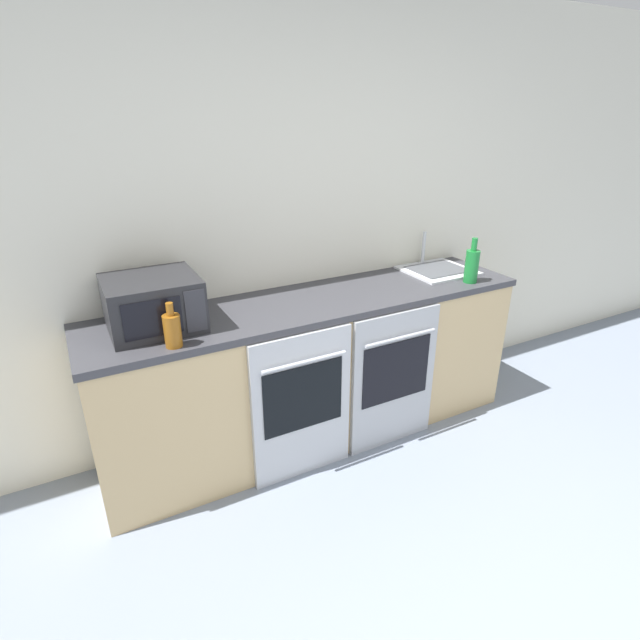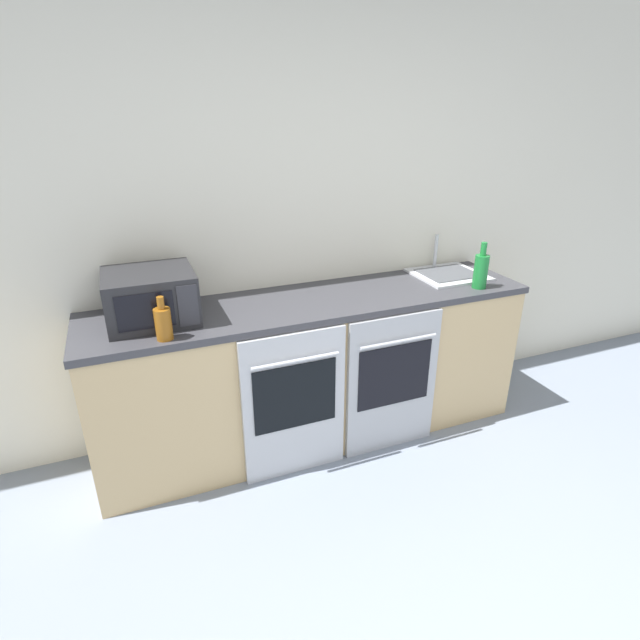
{
  "view_description": "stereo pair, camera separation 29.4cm",
  "coord_description": "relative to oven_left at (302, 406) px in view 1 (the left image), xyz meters",
  "views": [
    {
      "loc": [
        -1.25,
        -0.28,
        1.96
      ],
      "look_at": [
        0.03,
        2.1,
        0.78
      ],
      "focal_mm": 28.0,
      "sensor_mm": 36.0,
      "label": 1
    },
    {
      "loc": [
        -0.98,
        -0.41,
        1.96
      ],
      "look_at": [
        0.03,
        2.1,
        0.78
      ],
      "focal_mm": 28.0,
      "sensor_mm": 36.0,
      "label": 2
    }
  ],
  "objects": [
    {
      "name": "oven_left",
      "position": [
        0.0,
        0.0,
        0.0
      ],
      "size": [
        0.58,
        0.06,
        0.88
      ],
      "color": "#B7BABF",
      "rests_on": "ground_plane"
    },
    {
      "name": "oven_right",
      "position": [
        0.61,
        0.0,
        0.0
      ],
      "size": [
        0.58,
        0.06,
        0.88
      ],
      "color": "#A8AAAF",
      "rests_on": "ground_plane"
    },
    {
      "name": "wall_back",
      "position": [
        0.24,
        0.63,
        0.85
      ],
      "size": [
        10.0,
        0.06,
        2.6
      ],
      "color": "silver",
      "rests_on": "ground_plane"
    },
    {
      "name": "bottle_amber",
      "position": [
        -0.62,
        0.08,
        0.56
      ],
      "size": [
        0.08,
        0.08,
        0.22
      ],
      "color": "#8C5114",
      "rests_on": "counter_back"
    },
    {
      "name": "sink",
      "position": [
        1.21,
        0.38,
        0.49
      ],
      "size": [
        0.43,
        0.41,
        0.24
      ],
      "color": "silver",
      "rests_on": "counter_back"
    },
    {
      "name": "counter_back",
      "position": [
        0.24,
        0.31,
        0.02
      ],
      "size": [
        2.6,
        0.61,
        0.92
      ],
      "color": "tan",
      "rests_on": "ground_plane"
    },
    {
      "name": "microwave",
      "position": [
        -0.65,
        0.34,
        0.61
      ],
      "size": [
        0.44,
        0.41,
        0.26
      ],
      "color": "#232326",
      "rests_on": "counter_back"
    },
    {
      "name": "bottle_green",
      "position": [
        1.24,
        0.11,
        0.59
      ],
      "size": [
        0.09,
        0.09,
        0.28
      ],
      "color": "#19722D",
      "rests_on": "counter_back"
    }
  ]
}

